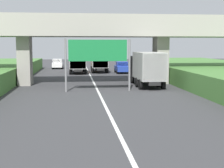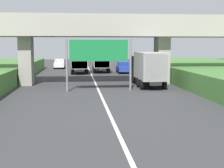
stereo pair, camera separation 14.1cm
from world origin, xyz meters
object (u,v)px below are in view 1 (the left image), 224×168
overhead_highway_sign (98,53)px  truck_orange (78,60)px  truck_red (99,60)px  car_white (58,64)px  truck_black (147,67)px  car_blue (122,67)px

overhead_highway_sign → truck_orange: overhead_highway_sign is taller
truck_orange → truck_red: (3.26, 1.61, 0.00)m
truck_orange → car_white: bearing=109.5°
overhead_highway_sign → truck_black: size_ratio=0.81×
truck_orange → truck_black: size_ratio=1.00×
truck_orange → car_blue: truck_orange is taller
truck_red → car_blue: bearing=-35.2°
truck_orange → car_white: truck_orange is taller
overhead_highway_sign → car_white: (-5.17, 29.40, -2.55)m
overhead_highway_sign → truck_red: bearing=85.7°
overhead_highway_sign → truck_orange: (-1.67, 19.54, -1.47)m
truck_red → car_white: (-6.77, 8.25, -1.08)m
truck_red → truck_black: bearing=-79.0°
overhead_highway_sign → truck_orange: bearing=94.9°
truck_black → overhead_highway_sign: bearing=-149.3°
overhead_highway_sign → truck_red: 21.26m
truck_orange → truck_black: same height
overhead_highway_sign → truck_black: (5.12, 3.04, -1.47)m
car_blue → truck_orange: bearing=174.0°
truck_red → car_white: size_ratio=1.78×
car_white → car_blue: (10.02, -10.55, 0.00)m
car_white → car_blue: 14.55m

